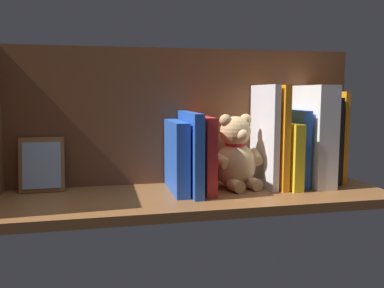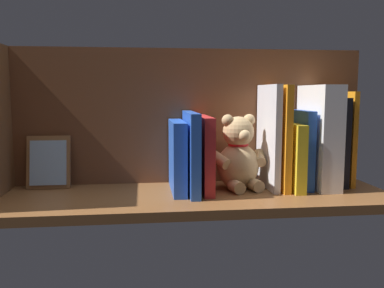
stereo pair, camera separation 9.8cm
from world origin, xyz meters
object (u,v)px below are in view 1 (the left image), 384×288
picture_frame_leaning (42,165)px  dictionary_thick_white (312,135)px  teddy_bear (236,155)px  book_0 (333,137)px

picture_frame_leaning → dictionary_thick_white: bearing=174.6°
dictionary_thick_white → teddy_bear: (20.90, -0.44, -4.75)cm
dictionary_thick_white → book_0: bearing=-162.4°
book_0 → dictionary_thick_white: bearing=17.6°
picture_frame_leaning → book_0: bearing=177.1°
book_0 → dictionary_thick_white: (7.95, 2.52, 0.80)cm
book_0 → teddy_bear: (28.85, 2.08, -3.95)cm
teddy_bear → picture_frame_leaning: (47.89, -6.02, -1.70)cm
book_0 → picture_frame_leaning: (76.74, -3.94, -5.65)cm
dictionary_thick_white → teddy_bear: bearing=-1.2°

